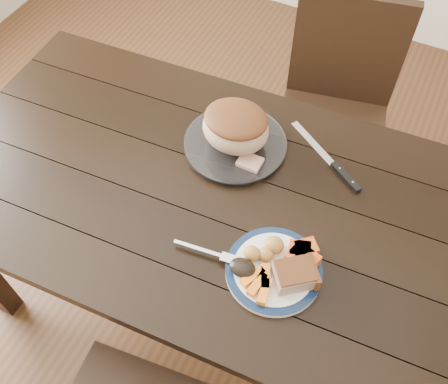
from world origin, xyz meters
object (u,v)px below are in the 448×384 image
at_px(chair_far, 335,103).
at_px(serving_platter, 235,145).
at_px(carving_knife, 337,168).
at_px(roast_joint, 236,129).
at_px(pork_slice, 295,275).
at_px(dining_table, 204,205).
at_px(dinner_plate, 274,270).
at_px(fork, 210,253).

height_order(chair_far, serving_platter, chair_far).
bearing_deg(carving_knife, chair_far, 137.63).
bearing_deg(roast_joint, pork_slice, -46.34).
relative_size(roast_joint, carving_knife, 0.72).
relative_size(dining_table, serving_platter, 5.34).
bearing_deg(roast_joint, dinner_plate, -51.23).
bearing_deg(fork, roast_joint, 99.10).
bearing_deg(dining_table, pork_slice, -25.21).
relative_size(dinner_plate, roast_joint, 1.24).
distance_m(pork_slice, roast_joint, 0.48).
relative_size(dinner_plate, fork, 1.41).
relative_size(dining_table, carving_knife, 5.87).
height_order(dining_table, dinner_plate, dinner_plate).
distance_m(chair_far, dinner_plate, 0.93).
bearing_deg(carving_knife, roast_joint, -137.17).
relative_size(fork, carving_knife, 0.64).
xyz_separation_m(roast_joint, carving_knife, (0.31, 0.06, -0.08)).
bearing_deg(pork_slice, chair_far, 99.49).
height_order(serving_platter, pork_slice, pork_slice).
xyz_separation_m(serving_platter, roast_joint, (0.00, 0.00, 0.07)).
xyz_separation_m(dining_table, serving_platter, (0.02, 0.18, 0.10)).
height_order(dining_table, pork_slice, pork_slice).
distance_m(serving_platter, roast_joint, 0.07).
relative_size(chair_far, serving_platter, 3.02).
height_order(dining_table, roast_joint, roast_joint).
xyz_separation_m(dinner_plate, pork_slice, (0.06, -0.00, 0.03)).
distance_m(dinner_plate, serving_platter, 0.44).
height_order(dinner_plate, serving_platter, serving_platter).
xyz_separation_m(dining_table, carving_knife, (0.33, 0.24, 0.10)).
xyz_separation_m(dining_table, roast_joint, (0.02, 0.18, 0.18)).
bearing_deg(chair_far, dinner_plate, 84.55).
bearing_deg(dining_table, fork, -56.96).
bearing_deg(dinner_plate, pork_slice, -4.76).
distance_m(chair_far, roast_joint, 0.66).
height_order(dining_table, chair_far, chair_far).
height_order(serving_platter, fork, fork).
distance_m(chair_far, pork_slice, 0.95).
distance_m(fork, roast_joint, 0.39).
relative_size(dinner_plate, pork_slice, 2.51).
distance_m(dinner_plate, fork, 0.17).
bearing_deg(chair_far, serving_platter, 60.56).
distance_m(dining_table, roast_joint, 0.25).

